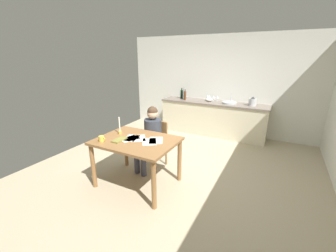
# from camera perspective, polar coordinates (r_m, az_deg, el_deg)

# --- Properties ---
(ground_plane) EXTENTS (5.20, 5.20, 0.04)m
(ground_plane) POSITION_cam_1_polar(r_m,az_deg,el_deg) (4.18, 2.19, -11.76)
(ground_plane) COLOR tan
(wall_back) EXTENTS (5.20, 0.12, 2.60)m
(wall_back) POSITION_cam_1_polar(r_m,az_deg,el_deg) (6.12, 13.18, 10.51)
(wall_back) COLOR silver
(wall_back) RESTS_ON ground
(kitchen_counter) EXTENTS (2.80, 0.64, 0.90)m
(kitchen_counter) POSITION_cam_1_polar(r_m,az_deg,el_deg) (5.95, 11.69, 2.03)
(kitchen_counter) COLOR beige
(kitchen_counter) RESTS_ON ground
(dining_table) EXTENTS (1.26, 0.95, 0.79)m
(dining_table) POSITION_cam_1_polar(r_m,az_deg,el_deg) (3.50, -8.32, -5.35)
(dining_table) COLOR olive
(dining_table) RESTS_ON ground
(chair_at_table) EXTENTS (0.45, 0.45, 0.87)m
(chair_at_table) POSITION_cam_1_polar(r_m,az_deg,el_deg) (4.16, -3.28, -4.09)
(chair_at_table) COLOR olive
(chair_at_table) RESTS_ON ground
(person_seated) EXTENTS (0.37, 0.62, 1.19)m
(person_seated) POSITION_cam_1_polar(r_m,az_deg,el_deg) (3.99, -4.62, -2.24)
(person_seated) COLOR #333842
(person_seated) RESTS_ON ground
(coffee_mug) EXTENTS (0.12, 0.08, 0.09)m
(coffee_mug) POSITION_cam_1_polar(r_m,az_deg,el_deg) (3.50, -17.20, -3.26)
(coffee_mug) COLOR #F2CC4C
(coffee_mug) RESTS_ON dining_table
(candlestick) EXTENTS (0.06, 0.06, 0.30)m
(candlestick) POSITION_cam_1_polar(r_m,az_deg,el_deg) (3.75, -12.67, -0.81)
(candlestick) COLOR gold
(candlestick) RESTS_ON dining_table
(book_magazine) EXTENTS (0.13, 0.25, 0.02)m
(book_magazine) POSITION_cam_1_polar(r_m,az_deg,el_deg) (3.48, -12.78, -3.58)
(book_magazine) COLOR olive
(book_magazine) RESTS_ON dining_table
(paper_letter) EXTENTS (0.30, 0.35, 0.00)m
(paper_letter) POSITION_cam_1_polar(r_m,az_deg,el_deg) (3.52, -10.11, -3.31)
(paper_letter) COLOR white
(paper_letter) RESTS_ON dining_table
(paper_bill) EXTENTS (0.34, 0.36, 0.00)m
(paper_bill) POSITION_cam_1_polar(r_m,az_deg,el_deg) (3.36, -4.94, -4.13)
(paper_bill) COLOR white
(paper_bill) RESTS_ON dining_table
(paper_envelope) EXTENTS (0.33, 0.36, 0.00)m
(paper_envelope) POSITION_cam_1_polar(r_m,az_deg,el_deg) (3.41, -3.26, -3.80)
(paper_envelope) COLOR white
(paper_envelope) RESTS_ON dining_table
(paper_receipt) EXTENTS (0.35, 0.36, 0.00)m
(paper_receipt) POSITION_cam_1_polar(r_m,az_deg,el_deg) (3.52, -7.78, -3.22)
(paper_receipt) COLOR white
(paper_receipt) RESTS_ON dining_table
(paper_notice) EXTENTS (0.26, 0.33, 0.00)m
(paper_notice) POSITION_cam_1_polar(r_m,az_deg,el_deg) (3.55, -9.71, -3.14)
(paper_notice) COLOR white
(paper_notice) RESTS_ON dining_table
(sink_unit) EXTENTS (0.36, 0.36, 0.24)m
(sink_unit) POSITION_cam_1_polar(r_m,az_deg,el_deg) (5.75, 15.96, 5.99)
(sink_unit) COLOR #B2B7BC
(sink_unit) RESTS_ON kitchen_counter
(bottle_oil) EXTENTS (0.08, 0.08, 0.29)m
(bottle_oil) POSITION_cam_1_polar(r_m,az_deg,el_deg) (6.23, 3.66, 8.47)
(bottle_oil) COLOR black
(bottle_oil) RESTS_ON kitchen_counter
(bottle_vinegar) EXTENTS (0.06, 0.06, 0.32)m
(bottle_vinegar) POSITION_cam_1_polar(r_m,az_deg,el_deg) (6.12, 4.24, 8.42)
(bottle_vinegar) COLOR #8C999E
(bottle_vinegar) RESTS_ON kitchen_counter
(bottle_wine_red) EXTENTS (0.06, 0.06, 0.29)m
(bottle_wine_red) POSITION_cam_1_polar(r_m,az_deg,el_deg) (5.99, 4.53, 8.08)
(bottle_wine_red) COLOR #593319
(bottle_wine_red) RESTS_ON kitchen_counter
(mixing_bowl) EXTENTS (0.18, 0.18, 0.08)m
(mixing_bowl) POSITION_cam_1_polar(r_m,az_deg,el_deg) (5.92, 10.84, 6.89)
(mixing_bowl) COLOR white
(mixing_bowl) RESTS_ON kitchen_counter
(stovetop_kettle) EXTENTS (0.18, 0.18, 0.22)m
(stovetop_kettle) POSITION_cam_1_polar(r_m,az_deg,el_deg) (5.65, 21.50, 6.00)
(stovetop_kettle) COLOR #B7BABF
(stovetop_kettle) RESTS_ON kitchen_counter
(wine_glass_near_sink) EXTENTS (0.07, 0.07, 0.15)m
(wine_glass_near_sink) POSITION_cam_1_polar(r_m,az_deg,el_deg) (5.95, 12.96, 7.47)
(wine_glass_near_sink) COLOR silver
(wine_glass_near_sink) RESTS_ON kitchen_counter
(wine_glass_by_kettle) EXTENTS (0.07, 0.07, 0.15)m
(wine_glass_by_kettle) POSITION_cam_1_polar(r_m,az_deg,el_deg) (5.98, 11.90, 7.59)
(wine_glass_by_kettle) COLOR silver
(wine_glass_by_kettle) RESTS_ON kitchen_counter
(wine_glass_back_left) EXTENTS (0.07, 0.07, 0.15)m
(wine_glass_back_left) POSITION_cam_1_polar(r_m,az_deg,el_deg) (6.01, 10.88, 7.71)
(wine_glass_back_left) COLOR silver
(wine_glass_back_left) RESTS_ON kitchen_counter
(wine_glass_back_right) EXTENTS (0.07, 0.07, 0.15)m
(wine_glass_back_right) POSITION_cam_1_polar(r_m,az_deg,el_deg) (6.03, 10.45, 7.75)
(wine_glass_back_right) COLOR silver
(wine_glass_back_right) RESTS_ON kitchen_counter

